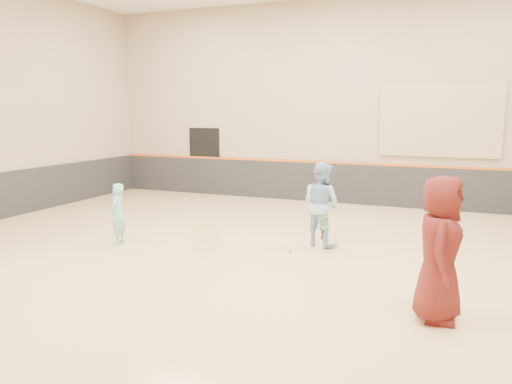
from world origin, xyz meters
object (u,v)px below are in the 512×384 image
at_px(young_man, 440,249).
at_px(spare_racket, 204,225).
at_px(instructor, 321,204).
at_px(girl, 117,214).

xyz_separation_m(young_man, spare_racket, (-5.34, 3.47, -0.89)).
bearing_deg(instructor, spare_racket, 17.62).
height_order(girl, young_man, young_man).
distance_m(young_man, spare_racket, 6.43).
height_order(young_man, spare_racket, young_man).
bearing_deg(girl, young_man, 59.10).
relative_size(girl, young_man, 0.66).
xyz_separation_m(girl, instructor, (3.93, 1.54, 0.22)).
distance_m(girl, instructor, 4.23).
bearing_deg(instructor, young_man, 152.65).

